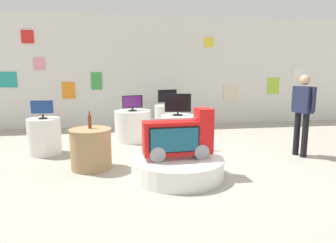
{
  "coord_description": "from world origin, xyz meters",
  "views": [
    {
      "loc": [
        -1.27,
        -5.0,
        1.74
      ],
      "look_at": [
        -0.47,
        0.16,
        0.84
      ],
      "focal_mm": 32.13,
      "sensor_mm": 36.0,
      "label": 1
    }
  ],
  "objects": [
    {
      "name": "ground_plane",
      "position": [
        0.0,
        0.0,
        0.0
      ],
      "size": [
        30.0,
        30.0,
        0.0
      ],
      "primitive_type": "plane",
      "color": "#A8A091"
    },
    {
      "name": "back_wall_display",
      "position": [
        -0.0,
        4.38,
        1.67
      ],
      "size": [
        12.37,
        0.13,
        3.34
      ],
      "color": "silver",
      "rests_on": "ground"
    },
    {
      "name": "main_display_pedestal",
      "position": [
        -0.39,
        -0.32,
        0.16
      ],
      "size": [
        1.53,
        1.53,
        0.31
      ],
      "primitive_type": "cylinder",
      "color": "white",
      "rests_on": "ground"
    },
    {
      "name": "novelty_firetruck_tv",
      "position": [
        -0.37,
        -0.33,
        0.64
      ],
      "size": [
        1.14,
        0.43,
        0.81
      ],
      "color": "gray",
      "rests_on": "main_display_pedestal"
    },
    {
      "name": "display_pedestal_left_rear",
      "position": [
        -1.01,
        2.34,
        0.37
      ],
      "size": [
        0.89,
        0.89,
        0.75
      ],
      "primitive_type": "cylinder",
      "color": "white",
      "rests_on": "ground"
    },
    {
      "name": "tv_on_left_rear",
      "position": [
        -1.01,
        2.33,
        0.95
      ],
      "size": [
        0.5,
        0.21,
        0.38
      ],
      "color": "black",
      "rests_on": "display_pedestal_left_rear"
    },
    {
      "name": "display_pedestal_center_rear",
      "position": [
        -0.06,
        1.43,
        0.37
      ],
      "size": [
        0.75,
        0.75,
        0.75
      ],
      "primitive_type": "cylinder",
      "color": "white",
      "rests_on": "ground"
    },
    {
      "name": "tv_on_center_rear",
      "position": [
        -0.05,
        1.43,
        1.0
      ],
      "size": [
        0.58,
        0.22,
        0.48
      ],
      "color": "black",
      "rests_on": "display_pedestal_center_rear"
    },
    {
      "name": "display_pedestal_right_rear",
      "position": [
        -0.0,
        3.3,
        0.37
      ],
      "size": [
        0.73,
        0.73,
        0.75
      ],
      "primitive_type": "cylinder",
      "color": "white",
      "rests_on": "ground"
    },
    {
      "name": "tv_on_right_rear",
      "position": [
        -0.0,
        3.3,
        1.0
      ],
      "size": [
        0.55,
        0.18,
        0.44
      ],
      "color": "black",
      "rests_on": "display_pedestal_right_rear"
    },
    {
      "name": "display_pedestal_far_right",
      "position": [
        -2.88,
        1.43,
        0.37
      ],
      "size": [
        0.66,
        0.66,
        0.75
      ],
      "primitive_type": "cylinder",
      "color": "white",
      "rests_on": "ground"
    },
    {
      "name": "tv_on_far_right",
      "position": [
        -2.88,
        1.42,
        0.97
      ],
      "size": [
        0.47,
        0.17,
        0.39
      ],
      "color": "black",
      "rests_on": "display_pedestal_far_right"
    },
    {
      "name": "side_table_round",
      "position": [
        -1.83,
        0.31,
        0.37
      ],
      "size": [
        0.74,
        0.74,
        0.72
      ],
      "color": "#9E7F56",
      "rests_on": "ground"
    },
    {
      "name": "bottle_on_side_table",
      "position": [
        -1.84,
        0.37,
        0.84
      ],
      "size": [
        0.06,
        0.06,
        0.3
      ],
      "color": "brown",
      "rests_on": "side_table_round"
    },
    {
      "name": "shopper_browsing_near_truck",
      "position": [
        2.3,
        0.47,
        0.97
      ],
      "size": [
        0.3,
        0.54,
        1.64
      ],
      "color": "black",
      "rests_on": "ground"
    }
  ]
}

